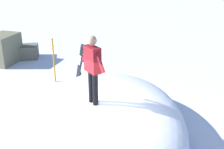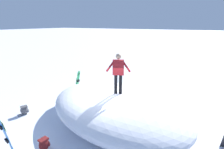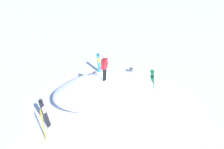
# 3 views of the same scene
# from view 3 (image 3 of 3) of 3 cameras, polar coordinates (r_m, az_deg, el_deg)

# --- Properties ---
(ground) EXTENTS (240.00, 240.00, 0.00)m
(ground) POSITION_cam_3_polar(r_m,az_deg,el_deg) (14.00, -1.47, -5.49)
(ground) COLOR white
(snow_mound) EXTENTS (7.99, 6.52, 1.34)m
(snow_mound) POSITION_cam_3_polar(r_m,az_deg,el_deg) (13.25, -1.88, -4.09)
(snow_mound) COLOR white
(snow_mound) RESTS_ON ground
(snowboarder_standing) EXTENTS (0.99, 0.52, 1.74)m
(snowboarder_standing) POSITION_cam_3_polar(r_m,az_deg,el_deg) (12.43, -2.19, 2.46)
(snowboarder_standing) COLOR black
(snowboarder_standing) RESTS_ON snow_mound
(snowboard_primary_upright) EXTENTS (0.37, 0.32, 1.62)m
(snowboard_primary_upright) POSITION_cam_3_polar(r_m,az_deg,el_deg) (14.45, 11.55, -1.19)
(snowboard_primary_upright) COLOR #1E8C47
(snowboard_primary_upright) RESTS_ON ground
(snowboard_secondary_upright) EXTENTS (0.40, 0.45, 1.68)m
(snowboard_secondary_upright) POSITION_cam_3_polar(r_m,az_deg,el_deg) (11.27, -18.94, -10.36)
(snowboard_secondary_upright) COLOR black
(snowboard_secondary_upright) RESTS_ON ground
(snowboard_tertiary_upright) EXTENTS (0.32, 0.36, 1.68)m
(snowboard_tertiary_upright) POSITION_cam_3_polar(r_m,az_deg,el_deg) (17.00, -3.88, 3.57)
(snowboard_tertiary_upright) COLOR #2672BF
(snowboard_tertiary_upright) RESTS_ON ground
(backpack_near) EXTENTS (0.43, 0.57, 0.43)m
(backpack_near) POSITION_cam_3_polar(r_m,az_deg,el_deg) (17.04, 5.55, 1.20)
(backpack_near) COLOR #4C4C51
(backpack_near) RESTS_ON ground
(backpack_far) EXTENTS (0.32, 0.56, 0.46)m
(backpack_far) POSITION_cam_3_polar(r_m,az_deg,el_deg) (16.20, -4.91, -0.06)
(backpack_far) COLOR maroon
(backpack_far) RESTS_ON ground
(trail_marker_pole) EXTENTS (0.10, 0.10, 1.84)m
(trail_marker_pole) POSITION_cam_3_polar(r_m,az_deg,el_deg) (10.31, -19.24, -13.53)
(trail_marker_pole) COLOR orange
(trail_marker_pole) RESTS_ON ground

